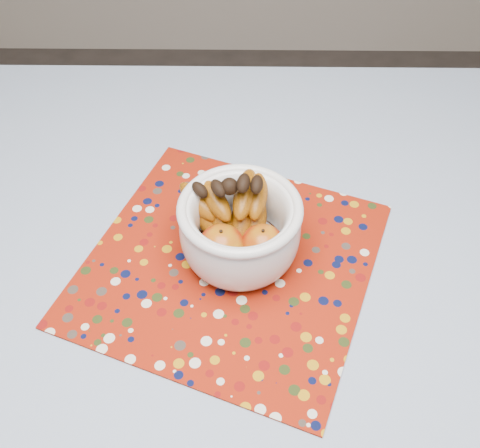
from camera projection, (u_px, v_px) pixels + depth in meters
The scene contains 4 objects.
table at pixel (236, 347), 0.89m from camera, with size 1.20×1.20×0.75m.
tablecloth at pixel (236, 319), 0.83m from camera, with size 1.32×1.32×0.01m, color slate.
placemat at pixel (229, 262), 0.89m from camera, with size 0.43×0.43×0.00m, color maroon.
fruit_bowl at pixel (235, 222), 0.85m from camera, with size 0.21×0.19×0.15m.
Camera 1 is at (0.01, -0.45, 1.46)m, focal length 42.00 mm.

